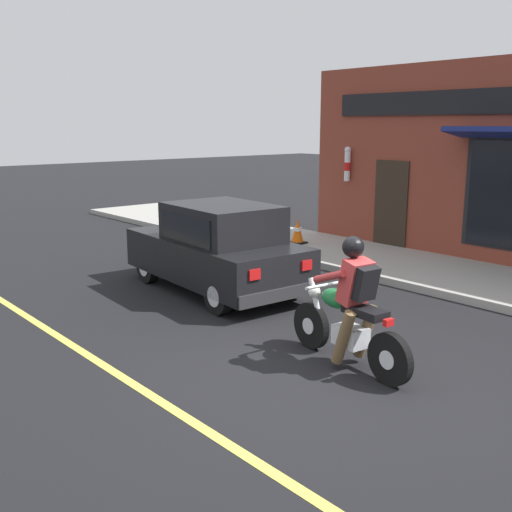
# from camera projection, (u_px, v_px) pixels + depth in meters

# --- Properties ---
(ground_plane) EXTENTS (80.00, 80.00, 0.00)m
(ground_plane) POSITION_uv_depth(u_px,v_px,m) (315.00, 373.00, 7.13)
(ground_plane) COLOR black
(sidewalk_curb) EXTENTS (2.60, 22.00, 0.14)m
(sidewalk_curb) POSITION_uv_depth(u_px,v_px,m) (382.00, 261.00, 12.66)
(sidewalk_curb) COLOR #9E9B93
(sidewalk_curb) RESTS_ON ground
(lane_stripe) EXTENTS (0.12, 19.80, 0.01)m
(lane_stripe) POSITION_uv_depth(u_px,v_px,m) (65.00, 340.00, 8.19)
(lane_stripe) COLOR #D1C64C
(lane_stripe) RESTS_ON ground
(motorcycle_with_rider) EXTENTS (0.62, 2.02, 1.62)m
(motorcycle_with_rider) POSITION_uv_depth(u_px,v_px,m) (350.00, 313.00, 7.21)
(motorcycle_with_rider) COLOR black
(motorcycle_with_rider) RESTS_ON ground
(car_hatchback) EXTENTS (1.91, 3.89, 1.57)m
(car_hatchback) POSITION_uv_depth(u_px,v_px,m) (217.00, 249.00, 10.48)
(car_hatchback) COLOR black
(car_hatchback) RESTS_ON ground
(traffic_cone) EXTENTS (0.36, 0.36, 0.60)m
(traffic_cone) POSITION_uv_depth(u_px,v_px,m) (298.00, 231.00, 14.15)
(traffic_cone) COLOR black
(traffic_cone) RESTS_ON sidewalk_curb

